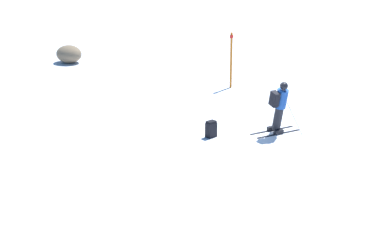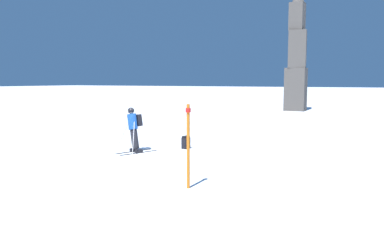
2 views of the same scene
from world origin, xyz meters
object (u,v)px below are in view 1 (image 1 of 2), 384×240
at_px(exposed_boulder_1, 69,54).
at_px(trail_marker, 231,58).
at_px(spare_backpack, 211,129).
at_px(skier, 279,105).

distance_m(exposed_boulder_1, trail_marker, 7.93).
bearing_deg(exposed_boulder_1, spare_backpack, 159.87).
bearing_deg(trail_marker, skier, 139.99).
distance_m(skier, spare_backpack, 2.15).
height_order(skier, exposed_boulder_1, skier).
xyz_separation_m(spare_backpack, trail_marker, (2.58, -4.81, 0.90)).
relative_size(skier, exposed_boulder_1, 1.43).
height_order(skier, spare_backpack, skier).
bearing_deg(spare_backpack, exposed_boulder_1, 81.71).
xyz_separation_m(spare_backpack, exposed_boulder_1, (10.41, -3.82, 0.14)).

